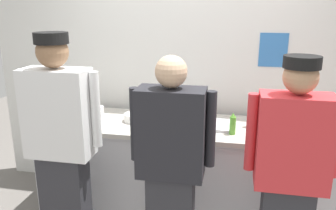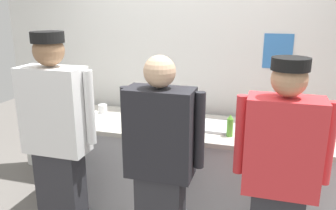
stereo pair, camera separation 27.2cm
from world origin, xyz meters
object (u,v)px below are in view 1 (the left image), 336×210
Objects in this scene: plate_stack_front at (136,117)px; ramekin_orange_sauce at (65,120)px; chef_far_right at (290,173)px; squeeze_bottle_spare at (233,124)px; ramekin_green_sauce at (150,126)px; squeeze_bottle_primary at (289,118)px; deli_cup at (99,110)px; chef_near_left at (61,142)px; sheet_tray at (201,124)px; mixing_bowl_steel at (278,129)px; ramekin_red_sauce at (91,116)px; squeeze_bottle_secondary at (251,117)px; chef_center at (171,165)px; plate_stack_rear at (73,112)px.

plate_stack_front is 2.32× the size of ramekin_orange_sauce.
chef_far_right is 8.84× the size of squeeze_bottle_spare.
ramekin_green_sauce is at bearing -178.47° from squeeze_bottle_spare.
deli_cup is at bearing 178.69° from squeeze_bottle_primary.
chef_near_left reaches higher than ramekin_green_sauce.
chef_near_left is 3.38× the size of sheet_tray.
squeeze_bottle_primary reaches higher than ramekin_orange_sauce.
sheet_tray is at bearing 24.41° from ramekin_green_sauce.
mixing_bowl_steel reaches higher than sheet_tray.
ramekin_red_sauce is (-0.06, 0.70, -0.02)m from chef_near_left.
squeeze_bottle_secondary and squeeze_bottle_spare have the same top height.
chef_far_right reaches higher than chef_center.
chef_far_right is at bearing -74.02° from squeeze_bottle_secondary.
chef_center is 9.02× the size of squeeze_bottle_primary.
mixing_bowl_steel is 1.08m from ramekin_green_sauce.
plate_stack_front is at bearing 133.51° from ramekin_green_sauce.
ramekin_green_sauce is 0.96× the size of ramekin_red_sauce.
chef_far_right is at bearing -49.23° from sheet_tray.
chef_far_right is 0.86m from squeeze_bottle_primary.
mixing_bowl_steel is 3.67× the size of ramekin_green_sauce.
ramekin_orange_sauce is (-2.00, -0.24, -0.06)m from squeeze_bottle_primary.
ramekin_orange_sauce is at bearing 177.27° from ramekin_green_sauce.
plate_stack_rear is at bearing 144.34° from chef_center.
squeeze_bottle_primary reaches higher than deli_cup.
plate_stack_front is 0.43m from deli_cup.
ramekin_orange_sauce is at bearing 114.31° from chef_near_left.
ramekin_orange_sauce is (-1.52, 0.02, -0.07)m from squeeze_bottle_spare.
ramekin_orange_sauce is at bearing -144.28° from ramekin_red_sauce.
ramekin_orange_sauce is (-0.63, -0.15, -0.01)m from plate_stack_front.
chef_center is 7.57× the size of plate_stack_front.
chef_far_right is 3.17× the size of sheet_tray.
squeeze_bottle_primary reaches higher than mixing_bowl_steel.
deli_cup is at bearing 92.17° from chef_near_left.
ramekin_green_sauce is (-1.08, -0.07, -0.03)m from mixing_bowl_steel.
chef_near_left reaches higher than squeeze_bottle_primary.
plate_stack_front is (0.38, 0.71, -0.01)m from chef_near_left.
mixing_bowl_steel is 0.24m from squeeze_bottle_primary.
chef_center is at bearing -35.66° from plate_stack_rear.
chef_near_left is 0.62m from ramekin_orange_sauce.
ramekin_red_sauce is at bearing 95.01° from chef_near_left.
chef_near_left is 5.74× the size of mixing_bowl_steel.
sheet_tray is 0.76m from squeeze_bottle_primary.
plate_stack_front reaches higher than ramekin_red_sauce.
chef_near_left is at bearing -160.18° from mixing_bowl_steel.
chef_center is 1.01m from mixing_bowl_steel.
chef_near_left reaches higher than plate_stack_rear.
chef_far_right is at bearing -23.67° from ramekin_red_sauce.
chef_near_left is at bearing -144.01° from sheet_tray.
chef_far_right reaches higher than squeeze_bottle_spare.
squeeze_bottle_primary is 2.02m from ramekin_orange_sauce.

